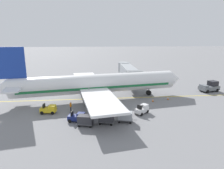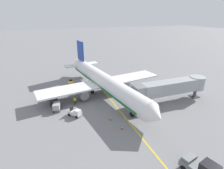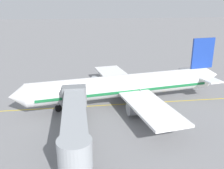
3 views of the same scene
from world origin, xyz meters
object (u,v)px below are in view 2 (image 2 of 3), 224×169
(safety_cone_nose_left, at_px, (110,118))
(safety_cone_nose_right, at_px, (122,128))
(pushback_tractor, at_px, (202,169))
(baggage_tug_trailing, at_px, (58,93))
(baggage_cart_front, at_px, (57,106))
(baggage_tug_lead, at_px, (75,113))
(jet_bridge, at_px, (170,87))
(parked_airliner, at_px, (104,82))
(baggage_tug_spare, at_px, (71,84))
(baggage_cart_second_in_train, at_px, (54,100))
(ground_crew_loader, at_px, (75,87))
(ground_crew_wing_walker, at_px, (75,100))
(baggage_cart_third_in_train, at_px, (51,95))

(safety_cone_nose_left, height_order, safety_cone_nose_right, same)
(pushback_tractor, bearing_deg, baggage_tug_trailing, -64.49)
(safety_cone_nose_right, bearing_deg, pushback_tractor, 113.18)
(baggage_cart_front, bearing_deg, baggage_tug_lead, 132.21)
(baggage_tug_trailing, relative_size, safety_cone_nose_left, 4.63)
(jet_bridge, height_order, pushback_tractor, jet_bridge)
(parked_airliner, height_order, safety_cone_nose_left, parked_airliner)
(baggage_tug_spare, xyz_separation_m, baggage_cart_second_in_train, (4.92, 9.13, 0.24))
(ground_crew_loader, height_order, safety_cone_nose_right, ground_crew_loader)
(baggage_tug_trailing, relative_size, baggage_cart_second_in_train, 0.92)
(baggage_cart_second_in_train, bearing_deg, baggage_tug_lead, 118.83)
(ground_crew_wing_walker, bearing_deg, jet_bridge, 162.92)
(baggage_cart_second_in_train, bearing_deg, safety_cone_nose_left, 133.11)
(baggage_cart_third_in_train, relative_size, safety_cone_nose_left, 5.05)
(safety_cone_nose_left, bearing_deg, parked_airliner, -102.50)
(baggage_tug_lead, xyz_separation_m, safety_cone_nose_right, (-6.60, 6.94, -0.42))
(baggage_tug_spare, bearing_deg, baggage_cart_second_in_train, 61.67)
(baggage_tug_trailing, bearing_deg, baggage_cart_second_in_train, 75.05)
(baggage_tug_lead, height_order, baggage_cart_front, baggage_tug_lead)
(baggage_cart_front, height_order, baggage_cart_second_in_train, same)
(baggage_cart_front, relative_size, safety_cone_nose_left, 5.05)
(baggage_cart_second_in_train, bearing_deg, baggage_cart_third_in_train, -82.10)
(baggage_cart_second_in_train, bearing_deg, baggage_cart_front, 97.12)
(baggage_cart_front, relative_size, ground_crew_loader, 1.76)
(pushback_tractor, height_order, safety_cone_nose_right, pushback_tractor)
(baggage_tug_lead, relative_size, baggage_cart_front, 0.89)
(parked_airliner, bearing_deg, jet_bridge, 144.30)
(pushback_tractor, relative_size, baggage_cart_second_in_train, 1.61)
(baggage_cart_third_in_train, bearing_deg, ground_crew_wing_walker, 136.25)
(baggage_tug_spare, height_order, ground_crew_loader, ground_crew_loader)
(parked_airliner, xyz_separation_m, baggage_tug_spare, (6.64, -7.89, -2.47))
(ground_crew_loader, relative_size, safety_cone_nose_left, 2.86)
(baggage_cart_second_in_train, relative_size, safety_cone_nose_left, 5.05)
(baggage_tug_lead, distance_m, ground_crew_loader, 11.97)
(baggage_tug_lead, relative_size, baggage_tug_spare, 1.01)
(jet_bridge, bearing_deg, baggage_cart_third_in_train, -23.38)
(baggage_cart_third_in_train, bearing_deg, baggage_cart_second_in_train, 97.90)
(ground_crew_loader, bearing_deg, pushback_tractor, 107.44)
(baggage_cart_third_in_train, relative_size, safety_cone_nose_right, 5.05)
(pushback_tractor, xyz_separation_m, safety_cone_nose_left, (5.91, -15.13, -0.81))
(baggage_cart_front, bearing_deg, safety_cone_nose_right, 133.14)
(parked_airliner, bearing_deg, baggage_tug_lead, 42.17)
(parked_airliner, distance_m, baggage_cart_second_in_train, 11.84)
(parked_airliner, relative_size, baggage_tug_trailing, 13.63)
(jet_bridge, xyz_separation_m, baggage_cart_third_in_train, (23.99, -10.37, -2.51))
(baggage_tug_spare, bearing_deg, baggage_tug_trailing, 52.18)
(baggage_tug_trailing, bearing_deg, safety_cone_nose_left, 119.72)
(baggage_cart_third_in_train, height_order, safety_cone_nose_right, baggage_cart_third_in_train)
(jet_bridge, bearing_deg, baggage_cart_front, -11.16)
(baggage_cart_front, distance_m, baggage_cart_third_in_train, 5.84)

